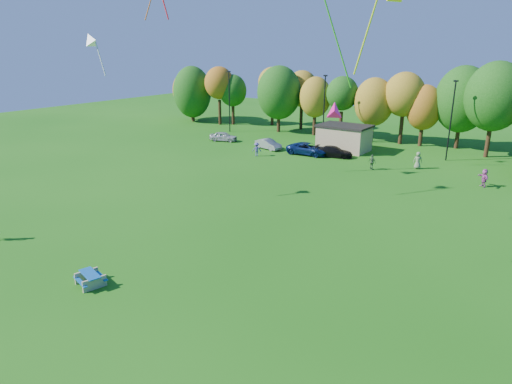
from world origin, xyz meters
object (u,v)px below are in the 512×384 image
Objects in this scene: car_a at (223,136)px; car_c at (308,149)px; car_d at (334,152)px; car_b at (268,144)px; picnic_table at (90,278)px.

car_c is (13.63, -0.43, 0.07)m from car_a.
car_c is 1.17× the size of car_d.
car_d is (8.81, 0.96, 0.00)m from car_b.
picnic_table is at bearing -170.32° from car_a.
car_b is at bearing 82.30° from car_d.
picnic_table is 0.51× the size of car_a.
car_b is 5.69m from car_c.
car_a reaches higher than car_b.
car_a is 16.75m from car_d.
car_a is 0.99× the size of car_b.
picnic_table is 36.54m from car_b.
car_d is (3.12, 0.76, -0.08)m from car_c.
car_a reaches higher than car_d.
car_a is 13.64m from car_c.
car_d is (16.74, 0.32, -0.01)m from car_a.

